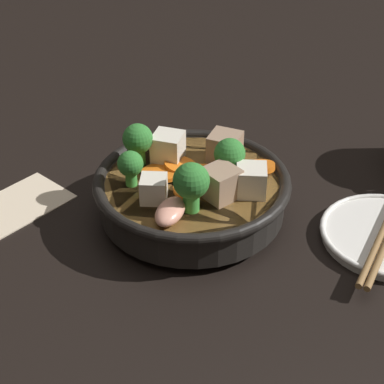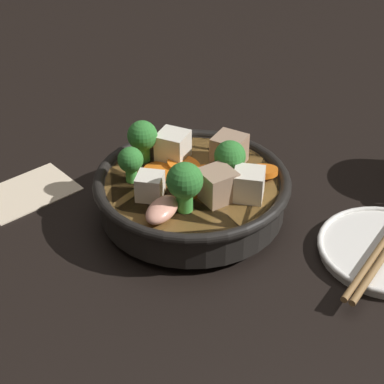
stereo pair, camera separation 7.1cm
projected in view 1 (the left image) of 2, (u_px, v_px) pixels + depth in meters
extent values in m
plane|color=black|center=(192.00, 216.00, 0.73)|extent=(3.00, 3.00, 0.00)
cylinder|color=black|center=(192.00, 212.00, 0.72)|extent=(0.11, 0.11, 0.01)
cylinder|color=black|center=(192.00, 195.00, 0.71)|extent=(0.21, 0.21, 0.04)
torus|color=black|center=(192.00, 181.00, 0.70)|extent=(0.22, 0.22, 0.01)
cylinder|color=brown|center=(192.00, 188.00, 0.71)|extent=(0.19, 0.19, 0.02)
cylinder|color=orange|center=(203.00, 176.00, 0.70)|extent=(0.04, 0.04, 0.01)
cylinder|color=orange|center=(189.00, 189.00, 0.68)|extent=(0.05, 0.05, 0.00)
cylinder|color=orange|center=(181.00, 166.00, 0.72)|extent=(0.05, 0.05, 0.01)
cylinder|color=orange|center=(161.00, 173.00, 0.71)|extent=(0.06, 0.06, 0.01)
cylinder|color=orange|center=(260.00, 167.00, 0.72)|extent=(0.05, 0.05, 0.01)
cylinder|color=green|center=(191.00, 201.00, 0.65)|extent=(0.02, 0.02, 0.02)
sphere|color=#2D752D|center=(191.00, 181.00, 0.64)|extent=(0.04, 0.04, 0.04)
cylinder|color=green|center=(131.00, 178.00, 0.69)|extent=(0.01, 0.01, 0.02)
sphere|color=#2D752D|center=(130.00, 164.00, 0.68)|extent=(0.03, 0.03, 0.03)
cylinder|color=green|center=(229.00, 171.00, 0.70)|extent=(0.02, 0.02, 0.02)
sphere|color=#2D752D|center=(230.00, 154.00, 0.68)|extent=(0.03, 0.03, 0.03)
cylinder|color=green|center=(137.00, 157.00, 0.72)|extent=(0.02, 0.02, 0.02)
sphere|color=#2D752D|center=(136.00, 140.00, 0.71)|extent=(0.03, 0.03, 0.03)
cube|color=silver|center=(168.00, 147.00, 0.73)|extent=(0.04, 0.04, 0.03)
cube|color=silver|center=(154.00, 189.00, 0.66)|extent=(0.04, 0.04, 0.03)
cube|color=#9E7F66|center=(221.00, 183.00, 0.67)|extent=(0.04, 0.04, 0.03)
cube|color=#9E7F66|center=(225.00, 148.00, 0.72)|extent=(0.04, 0.04, 0.03)
cube|color=silver|center=(251.00, 180.00, 0.67)|extent=(0.04, 0.04, 0.03)
ellipsoid|color=#EA9E84|center=(170.00, 211.00, 0.64)|extent=(0.05, 0.04, 0.02)
cube|color=beige|center=(19.00, 204.00, 0.74)|extent=(0.12, 0.10, 0.00)
cylinder|color=olive|center=(384.00, 227.00, 0.68)|extent=(0.21, 0.02, 0.01)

